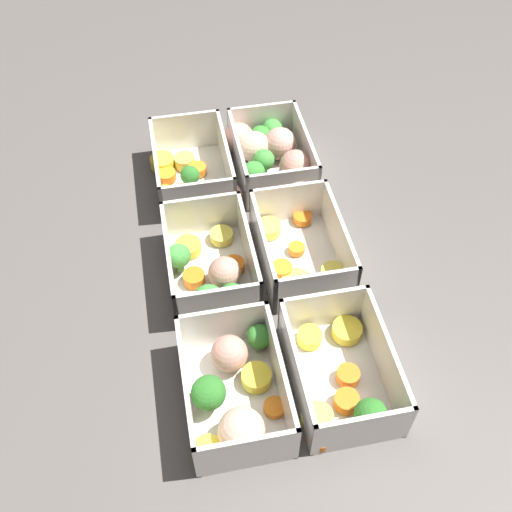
{
  "coord_description": "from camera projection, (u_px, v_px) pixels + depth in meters",
  "views": [
    {
      "loc": [
        -0.5,
        0.1,
        0.62
      ],
      "look_at": [
        0.0,
        0.0,
        0.02
      ],
      "focal_mm": 42.0,
      "sensor_mm": 36.0,
      "label": 1
    }
  ],
  "objects": [
    {
      "name": "container_near_right",
      "position": [
        271.0,
        157.0,
        0.91
      ],
      "size": [
        0.19,
        0.14,
        0.07
      ],
      "color": "silver",
      "rests_on": "ground_plane"
    },
    {
      "name": "container_far_center",
      "position": [
        211.0,
        269.0,
        0.77
      ],
      "size": [
        0.16,
        0.11,
        0.07
      ],
      "color": "silver",
      "rests_on": "ground_plane"
    },
    {
      "name": "ground_plane",
      "position": [
        256.0,
        267.0,
        0.8
      ],
      "size": [
        4.0,
        4.0,
        0.0
      ],
      "primitive_type": "plane",
      "color": "#56514C"
    },
    {
      "name": "container_near_center",
      "position": [
        299.0,
        250.0,
        0.79
      ],
      "size": [
        0.17,
        0.11,
        0.07
      ],
      "color": "silver",
      "rests_on": "ground_plane"
    },
    {
      "name": "container_near_left",
      "position": [
        342.0,
        377.0,
        0.67
      ],
      "size": [
        0.17,
        0.12,
        0.07
      ],
      "color": "silver",
      "rests_on": "ground_plane"
    },
    {
      "name": "container_far_left",
      "position": [
        234.0,
        392.0,
        0.66
      ],
      "size": [
        0.17,
        0.11,
        0.07
      ],
      "color": "silver",
      "rests_on": "ground_plane"
    },
    {
      "name": "container_far_right",
      "position": [
        196.0,
        174.0,
        0.89
      ],
      "size": [
        0.17,
        0.13,
        0.07
      ],
      "color": "silver",
      "rests_on": "ground_plane"
    }
  ]
}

